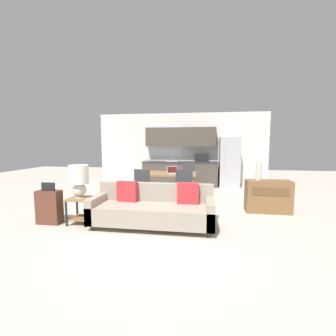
% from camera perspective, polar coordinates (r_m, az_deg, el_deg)
% --- Properties ---
extents(ground_plane, '(20.00, 20.00, 0.00)m').
position_cam_1_polar(ground_plane, '(4.33, -2.59, -14.77)').
color(ground_plane, beige).
extents(wall_back, '(6.40, 0.07, 2.70)m').
position_cam_1_polar(wall_back, '(8.63, 3.23, 4.87)').
color(wall_back, silver).
rests_on(wall_back, ground_plane).
extents(kitchen_counter, '(2.76, 0.65, 2.15)m').
position_cam_1_polar(kitchen_counter, '(8.36, 3.20, 1.32)').
color(kitchen_counter, '#4C443D').
rests_on(kitchen_counter, ground_plane).
extents(refrigerator, '(0.69, 0.71, 1.78)m').
position_cam_1_polar(refrigerator, '(8.29, 15.29, 1.40)').
color(refrigerator, '#B7BABC').
rests_on(refrigerator, ground_plane).
extents(dining_table, '(1.51, 0.98, 0.73)m').
position_cam_1_polar(dining_table, '(6.30, 0.23, -1.80)').
color(dining_table, olive).
rests_on(dining_table, ground_plane).
extents(couch, '(2.26, 0.80, 0.82)m').
position_cam_1_polar(couch, '(4.31, -3.85, -10.34)').
color(couch, '#3D2D1E').
rests_on(couch, ground_plane).
extents(side_table, '(0.41, 0.41, 0.51)m').
position_cam_1_polar(side_table, '(4.73, -21.31, -9.06)').
color(side_table, olive).
rests_on(side_table, ground_plane).
extents(table_lamp, '(0.37, 0.37, 0.63)m').
position_cam_1_polar(table_lamp, '(4.66, -21.67, -2.47)').
color(table_lamp, silver).
rests_on(table_lamp, side_table).
extents(credenza, '(0.97, 0.40, 0.73)m').
position_cam_1_polar(credenza, '(5.59, 24.04, -6.59)').
color(credenza, brown).
rests_on(credenza, ground_plane).
extents(vase, '(0.13, 0.13, 0.45)m').
position_cam_1_polar(vase, '(5.47, 22.02, -0.66)').
color(vase, beige).
rests_on(vase, credenza).
extents(dining_chair_near_right, '(0.46, 0.46, 0.94)m').
position_cam_1_polar(dining_chair_near_right, '(5.42, 4.06, -4.87)').
color(dining_chair_near_right, '#38383D').
rests_on(dining_chair_near_right, ground_plane).
extents(dining_chair_far_right, '(0.45, 0.45, 0.94)m').
position_cam_1_polar(dining_chair_far_right, '(7.14, 5.14, -2.20)').
color(dining_chair_far_right, '#38383D').
rests_on(dining_chair_far_right, ground_plane).
extents(dining_chair_near_left, '(0.47, 0.47, 0.94)m').
position_cam_1_polar(dining_chair_near_left, '(5.57, -6.14, -4.59)').
color(dining_chair_near_left, '#38383D').
rests_on(dining_chair_near_left, ground_plane).
extents(laptop, '(0.40, 0.38, 0.20)m').
position_cam_1_polar(laptop, '(6.18, 1.33, -0.96)').
color(laptop, '#B7BABC').
rests_on(laptop, dining_table).
extents(suitcase, '(0.46, 0.22, 0.81)m').
position_cam_1_polar(suitcase, '(4.98, -27.91, -8.70)').
color(suitcase, brown).
rests_on(suitcase, ground_plane).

